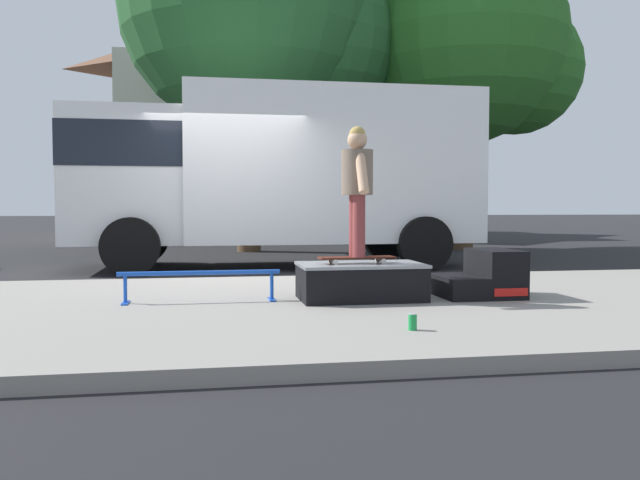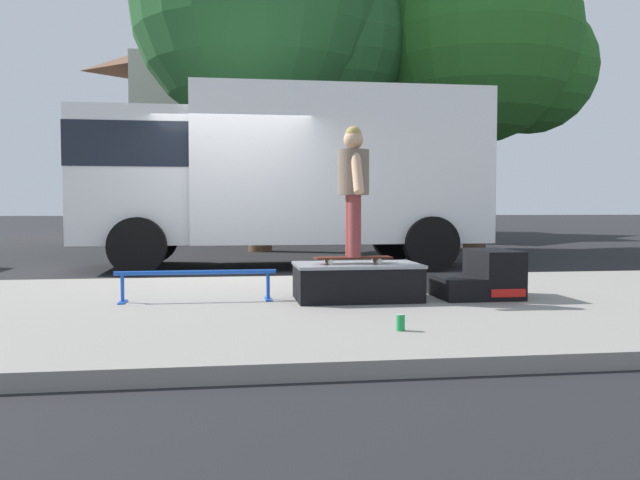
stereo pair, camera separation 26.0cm
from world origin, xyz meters
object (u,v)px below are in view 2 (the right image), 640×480
Objects in this scene: kicker_ramp at (482,278)px; street_tree_main at (488,47)px; skater_kid at (353,180)px; skate_box at (357,280)px; skateboard at (353,258)px; soda_can at (401,323)px; grind_rail at (196,278)px; box_truck at (281,170)px; street_tree_neighbour at (274,15)px.

kicker_ramp is 10.87m from street_tree_main.
skate_box is at bearing 21.34° from skater_kid.
skateboard reaches higher than soda_can.
kicker_ramp reaches higher than grind_rail.
street_tree_main is at bearing 60.77° from skate_box.
soda_can is (1.60, -1.81, -0.17)m from grind_rail.
box_truck is (-0.34, 5.09, 1.38)m from skate_box.
kicker_ramp is 5.53m from box_truck.
skate_box is at bearing 179.98° from kicker_ramp.
box_truck reaches higher than kicker_ramp.
skate_box is at bearing -86.21° from box_truck.
skateboard is at bearing -179.32° from kicker_ramp.
skate_box is 0.23m from skateboard.
skater_kid is at bearing -119.39° from street_tree_main.
soda_can is 0.02× the size of street_tree_main.
skateboard is at bearing 116.57° from skater_kid.
street_tree_neighbour is (-0.15, 10.83, 5.36)m from soda_can.
street_tree_main is (5.42, 3.99, 3.26)m from box_truck.
skateboard is 0.10× the size of street_tree_main.
street_tree_neighbour reaches higher than skateboard.
soda_can is at bearing -88.53° from skater_kid.
street_tree_main is (5.13, 9.10, 3.64)m from skater_kid.
street_tree_neighbour is (-0.15, 9.14, 5.22)m from skate_box.
box_truck is (-0.30, 5.11, 0.38)m from skater_kid.
skater_kid is at bearing -5.21° from grind_rail.
street_tree_main is at bearing 67.53° from kicker_ramp.
skater_kid reaches higher than skateboard.
skate_box is 1.54× the size of kicker_ramp.
skater_kid is 10.08m from street_tree_neighbour.
skate_box is at bearing -4.48° from grind_rail.
street_tree_neighbour is at bearing 179.35° from street_tree_main.
street_tree_main reaches higher than skate_box.
skater_kid is 11.06m from street_tree_main.
box_truck is (1.26, 4.97, 1.35)m from grind_rail.
street_tree_main reaches higher than skater_kid.
soda_can is at bearing -88.53° from skateboard.
street_tree_neighbour is at bearing 87.38° from box_truck.
street_tree_neighbour reaches higher than soda_can.
box_truck is (-1.66, 5.09, 1.38)m from kicker_ramp.
box_truck is at bearing 93.31° from skateboard.
skate_box is at bearing 90.02° from soda_can.
kicker_ramp is 1.03× the size of skateboard.
grind_rail is at bearing 177.54° from kicker_ramp.
kicker_ramp reaches higher than skate_box.
kicker_ramp is at bearing 0.68° from skateboard.
box_truck is at bearing 93.31° from skater_kid.
grind_rail is 0.21× the size of street_tree_main.
skater_kid is 5.13m from box_truck.
street_tree_main is at bearing 36.36° from box_truck.
kicker_ramp is 0.12× the size of box_truck.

